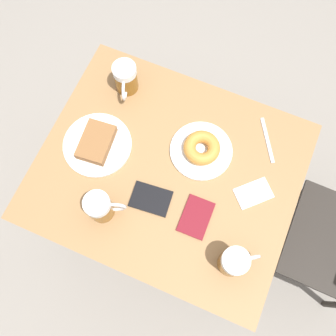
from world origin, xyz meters
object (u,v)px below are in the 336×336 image
(napkin_folded, at_px, (253,193))
(plate_with_cake, at_px, (97,144))
(fork, at_px, (267,140))
(passport_far_edge, at_px, (196,217))
(plate_with_donut, at_px, (201,149))
(beer_mug_left, at_px, (234,262))
(beer_mug_center, at_px, (101,207))
(passport_near_edge, at_px, (151,199))
(beer_mug_right, at_px, (126,78))

(napkin_folded, bearing_deg, plate_with_cake, -85.04)
(fork, xyz_separation_m, passport_far_edge, (0.34, -0.13, 0.00))
(plate_with_donut, height_order, beer_mug_left, beer_mug_left)
(plate_with_cake, xyz_separation_m, beer_mug_center, (0.19, 0.12, 0.04))
(beer_mug_center, bearing_deg, napkin_folded, 119.93)
(napkin_folded, height_order, passport_near_edge, passport_near_edge)
(beer_mug_left, bearing_deg, plate_with_cake, -108.98)
(plate_with_cake, height_order, fork, plate_with_cake)
(plate_with_cake, height_order, passport_near_edge, plate_with_cake)
(beer_mug_left, relative_size, napkin_folded, 0.89)
(beer_mug_center, distance_m, beer_mug_right, 0.45)
(plate_with_donut, distance_m, beer_mug_left, 0.38)
(beer_mug_right, bearing_deg, passport_far_edge, 49.61)
(fork, bearing_deg, plate_with_donut, -56.95)
(plate_with_donut, bearing_deg, napkin_folded, 71.54)
(beer_mug_center, relative_size, beer_mug_right, 0.99)
(beer_mug_left, xyz_separation_m, beer_mug_center, (0.01, -0.43, 0.00))
(plate_with_cake, distance_m, plate_with_donut, 0.35)
(napkin_folded, bearing_deg, fork, -174.98)
(napkin_folded, bearing_deg, beer_mug_center, -60.07)
(plate_with_donut, height_order, napkin_folded, plate_with_donut)
(napkin_folded, xyz_separation_m, fork, (-0.19, -0.02, -0.00))
(beer_mug_right, bearing_deg, passport_near_edge, 35.41)
(passport_near_edge, xyz_separation_m, passport_far_edge, (-0.00, 0.16, 0.00))
(plate_with_cake, bearing_deg, beer_mug_center, 31.28)
(plate_with_cake, relative_size, plate_with_donut, 1.10)
(plate_with_cake, bearing_deg, plate_with_donut, 109.54)
(plate_with_donut, bearing_deg, plate_with_cake, -70.46)
(beer_mug_left, relative_size, beer_mug_right, 0.99)
(napkin_folded, bearing_deg, beer_mug_right, -109.72)
(beer_mug_right, bearing_deg, plate_with_donut, 69.49)
(plate_with_donut, relative_size, napkin_folded, 1.57)
(beer_mug_right, distance_m, fork, 0.53)
(plate_with_donut, bearing_deg, beer_mug_left, 35.57)
(plate_with_donut, distance_m, passport_far_edge, 0.23)
(plate_with_donut, height_order, beer_mug_center, beer_mug_center)
(beer_mug_right, bearing_deg, napkin_folded, 70.28)
(fork, xyz_separation_m, passport_near_edge, (0.34, -0.28, 0.00))
(beer_mug_left, height_order, fork, beer_mug_left)
(beer_mug_right, relative_size, passport_far_edge, 0.93)
(beer_mug_center, xyz_separation_m, passport_near_edge, (-0.09, 0.12, -0.06))
(plate_with_cake, relative_size, napkin_folded, 1.73)
(plate_with_cake, xyz_separation_m, fork, (-0.24, 0.52, -0.01))
(beer_mug_left, distance_m, beer_mug_right, 0.70)
(passport_near_edge, bearing_deg, napkin_folded, 116.28)
(beer_mug_center, height_order, fork, beer_mug_center)
(plate_with_cake, distance_m, passport_near_edge, 0.26)
(fork, relative_size, passport_near_edge, 1.10)
(beer_mug_center, distance_m, passport_near_edge, 0.16)
(plate_with_donut, height_order, beer_mug_right, beer_mug_right)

